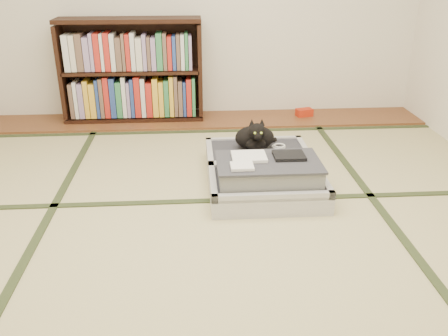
{
  "coord_description": "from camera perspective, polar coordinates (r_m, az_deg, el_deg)",
  "views": [
    {
      "loc": [
        -0.13,
        -2.24,
        1.41
      ],
      "look_at": [
        0.05,
        0.35,
        0.25
      ],
      "focal_mm": 38.0,
      "sensor_mm": 36.0,
      "label": 1
    }
  ],
  "objects": [
    {
      "name": "floor",
      "position": [
        2.65,
        -0.56,
        -8.07
      ],
      "size": [
        4.5,
        4.5,
        0.0
      ],
      "primitive_type": "plane",
      "color": "tan",
      "rests_on": "ground"
    },
    {
      "name": "wood_strip",
      "position": [
        4.47,
        -2.1,
        5.8
      ],
      "size": [
        4.0,
        0.5,
        0.02
      ],
      "primitive_type": "cube",
      "color": "brown",
      "rests_on": "ground"
    },
    {
      "name": "red_item",
      "position": [
        4.61,
        9.63,
        6.62
      ],
      "size": [
        0.17,
        0.12,
        0.07
      ],
      "primitive_type": "cube",
      "rotation": [
        0.0,
        0.0,
        0.24
      ],
      "color": "#B8260E",
      "rests_on": "wood_strip"
    },
    {
      "name": "tatami_borders",
      "position": [
        3.08,
        -1.11,
        -3.11
      ],
      "size": [
        4.0,
        4.5,
        0.01
      ],
      "color": "#2D381E",
      "rests_on": "ground"
    },
    {
      "name": "bookcase",
      "position": [
        4.45,
        -10.97,
        11.2
      ],
      "size": [
        1.26,
        0.29,
        0.92
      ],
      "color": "black",
      "rests_on": "wood_strip"
    },
    {
      "name": "suitcase",
      "position": [
        3.17,
        4.72,
        -0.46
      ],
      "size": [
        0.73,
        0.97,
        0.29
      ],
      "color": "#BABBC0",
      "rests_on": "floor"
    },
    {
      "name": "cat",
      "position": [
        3.38,
        3.79,
        3.68
      ],
      "size": [
        0.32,
        0.33,
        0.26
      ],
      "color": "black",
      "rests_on": "suitcase"
    },
    {
      "name": "cable_coil",
      "position": [
        3.47,
        6.63,
        2.6
      ],
      "size": [
        0.1,
        0.1,
        0.02
      ],
      "color": "white",
      "rests_on": "suitcase"
    }
  ]
}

